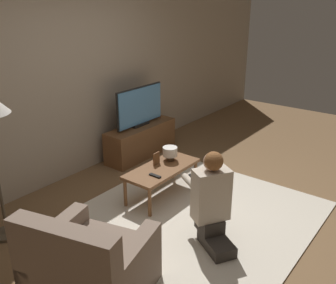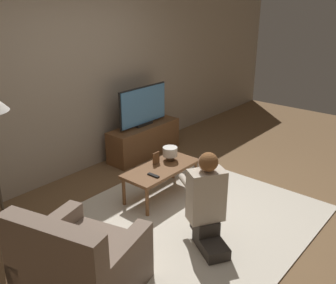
% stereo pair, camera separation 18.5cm
% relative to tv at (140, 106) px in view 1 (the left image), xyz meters
% --- Properties ---
extents(ground_plane, '(10.00, 10.00, 0.00)m').
position_rel_tv_xyz_m(ground_plane, '(-1.01, -1.60, -0.77)').
color(ground_plane, brown).
extents(wall_back, '(10.00, 0.06, 2.60)m').
position_rel_tv_xyz_m(wall_back, '(-1.01, 0.33, 0.53)').
color(wall_back, tan).
rests_on(wall_back, ground_plane).
extents(rug, '(2.65, 2.34, 0.02)m').
position_rel_tv_xyz_m(rug, '(-1.01, -1.60, -0.76)').
color(rug, beige).
rests_on(rug, ground_plane).
extents(tv_stand, '(1.21, 0.37, 0.48)m').
position_rel_tv_xyz_m(tv_stand, '(0.00, -0.00, -0.53)').
color(tv_stand, brown).
rests_on(tv_stand, ground_plane).
extents(tv, '(0.93, 0.08, 0.58)m').
position_rel_tv_xyz_m(tv, '(0.00, 0.00, 0.00)').
color(tv, black).
rests_on(tv, tv_stand).
extents(coffee_table, '(0.97, 0.44, 0.39)m').
position_rel_tv_xyz_m(coffee_table, '(-0.79, -1.04, -0.43)').
color(coffee_table, brown).
rests_on(coffee_table, ground_plane).
extents(armchair, '(0.98, 1.02, 0.83)m').
position_rel_tv_xyz_m(armchair, '(-2.41, -1.60, -0.50)').
color(armchair, '#7A6656').
rests_on(armchair, ground_plane).
extents(person_kneeling, '(0.61, 0.77, 0.95)m').
position_rel_tv_xyz_m(person_kneeling, '(-1.21, -1.97, -0.30)').
color(person_kneeling, '#332D28').
rests_on(person_kneeling, rug).
extents(picture_frame, '(0.11, 0.01, 0.15)m').
position_rel_tv_xyz_m(picture_frame, '(-0.77, -0.93, -0.31)').
color(picture_frame, brown).
rests_on(picture_frame, coffee_table).
extents(table_lamp, '(0.18, 0.18, 0.17)m').
position_rel_tv_xyz_m(table_lamp, '(-0.57, -0.99, -0.28)').
color(table_lamp, '#4C3823').
rests_on(table_lamp, coffee_table).
extents(remote, '(0.04, 0.15, 0.02)m').
position_rel_tv_xyz_m(remote, '(-1.03, -1.13, -0.38)').
color(remote, black).
rests_on(remote, coffee_table).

